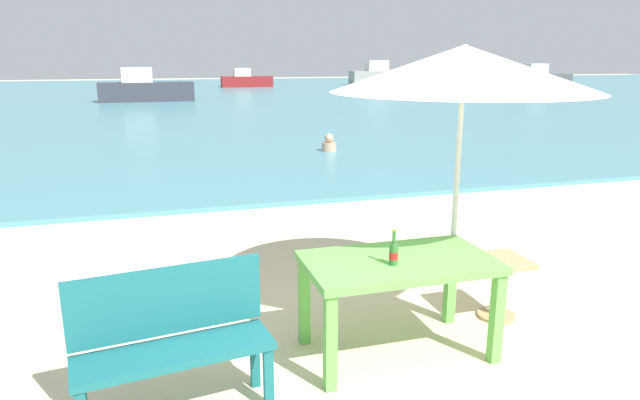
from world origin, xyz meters
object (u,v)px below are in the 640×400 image
picnic_table_green (399,273)px  swimmer_person (329,144)px  beer_bottle_amber (394,252)px  boat_barge (381,76)px  boat_sailboat (246,80)px  patio_umbrella (464,69)px  side_table_wood (499,279)px  bench_teal_center (172,335)px  boat_ferry (539,79)px  boat_fishing_trawler (145,89)px

picnic_table_green → swimmer_person: size_ratio=3.41×
beer_bottle_amber → boat_barge: size_ratio=0.05×
boat_sailboat → patio_umbrella: bearing=-96.6°
swimmer_person → picnic_table_green: bearing=-104.1°
side_table_wood → swimmer_person: 8.56m
side_table_wood → boat_sailboat: boat_sailboat is taller
bench_teal_center → boat_barge: 43.20m
boat_ferry → beer_bottle_amber: bearing=-128.7°
picnic_table_green → beer_bottle_amber: 0.24m
boat_barge → boat_ferry: 11.87m
picnic_table_green → swimmer_person: (2.21, 8.78, -0.41)m
picnic_table_green → patio_umbrella: size_ratio=0.61×
patio_umbrella → bench_teal_center: (-2.33, -0.69, -1.58)m
patio_umbrella → bench_teal_center: bearing=-163.5°
boat_barge → boat_fishing_trawler: 22.36m
picnic_table_green → beer_bottle_amber: (-0.09, -0.10, 0.20)m
beer_bottle_amber → boat_ferry: bearing=51.3°
beer_bottle_amber → boat_fishing_trawler: boat_fishing_trawler is taller
swimmer_person → boat_ferry: bearing=44.6°
side_table_wood → boat_fishing_trawler: boat_fishing_trawler is taller
picnic_table_green → side_table_wood: bearing=15.2°
boat_barge → boat_ferry: size_ratio=1.13×
beer_bottle_amber → boat_barge: 42.40m
picnic_table_green → boat_ferry: boat_ferry is taller
patio_umbrella → bench_teal_center: patio_umbrella is taller
picnic_table_green → side_table_wood: (1.09, 0.30, -0.30)m
side_table_wood → swimmer_person: (1.12, 8.49, -0.11)m
swimmer_person → boat_ferry: size_ratio=0.09×
boat_ferry → side_table_wood: bearing=-127.7°
boat_ferry → picnic_table_green: bearing=-128.7°
boat_barge → boat_sailboat: 11.09m
boat_barge → bench_teal_center: bearing=-114.2°
bench_teal_center → swimmer_person: (3.86, 9.08, -0.30)m
picnic_table_green → boat_sailboat: size_ratio=0.37×
swimmer_person → boat_fishing_trawler: boat_fishing_trawler is taller
patio_umbrella → boat_ferry: patio_umbrella is taller
picnic_table_green → bench_teal_center: size_ratio=1.13×
picnic_table_green → swimmer_person: picnic_table_green is taller
beer_bottle_amber → boat_barge: (16.18, 39.19, -0.09)m
bench_teal_center → swimmer_person: size_ratio=3.02×
boat_ferry → bench_teal_center: bearing=-130.2°
boat_barge → boat_sailboat: boat_barge is taller
boat_barge → swimmer_person: bearing=-114.6°
patio_umbrella → side_table_wood: bearing=-13.1°
side_table_wood → bench_teal_center: (-2.74, -0.59, 0.19)m
bench_teal_center → patio_umbrella: bearing=16.5°
boat_fishing_trawler → side_table_wood: bearing=-83.2°
beer_bottle_amber → bench_teal_center: (-1.56, -0.20, -0.31)m
patio_umbrella → boat_sailboat: 38.04m
beer_bottle_amber → boat_fishing_trawler: size_ratio=0.06×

